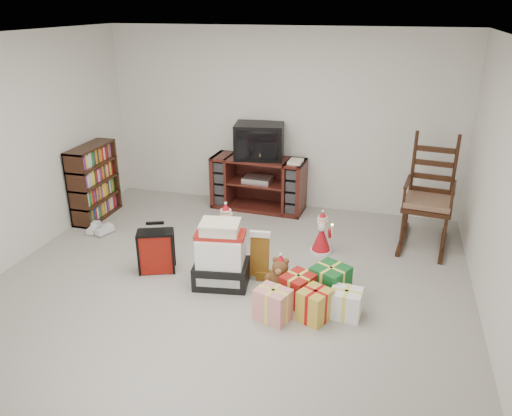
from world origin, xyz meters
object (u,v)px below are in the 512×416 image
(teddy_bear, at_px, (281,276))
(santa_figurine, at_px, (322,237))
(bookshelf, at_px, (94,183))
(sneaker_pair, at_px, (100,230))
(tv_stand, at_px, (258,184))
(rocking_chair, at_px, (427,206))
(red_suitcase, at_px, (156,251))
(crt_television, at_px, (259,141))
(gift_cluster, at_px, (315,299))
(mrs_claus_figurine, at_px, (226,233))
(gift_pile, at_px, (221,258))

(teddy_bear, distance_m, santa_figurine, 1.00)
(santa_figurine, bearing_deg, bookshelf, 175.67)
(sneaker_pair, bearing_deg, tv_stand, 42.66)
(rocking_chair, distance_m, teddy_bear, 2.17)
(red_suitcase, xyz_separation_m, crt_television, (0.60, 2.09, 0.75))
(red_suitcase, distance_m, santa_figurine, 1.93)
(red_suitcase, relative_size, sneaker_pair, 1.78)
(tv_stand, xyz_separation_m, crt_television, (0.01, 0.02, 0.62))
(bookshelf, height_order, gift_cluster, bookshelf)
(sneaker_pair, height_order, crt_television, crt_television)
(teddy_bear, distance_m, mrs_claus_figurine, 1.09)
(teddy_bear, relative_size, santa_figurine, 0.70)
(bookshelf, height_order, rocking_chair, rocking_chair)
(red_suitcase, relative_size, teddy_bear, 1.51)
(red_suitcase, relative_size, santa_figurine, 1.06)
(teddy_bear, height_order, gift_cluster, teddy_bear)
(gift_cluster, bearing_deg, mrs_claus_figurine, 141.00)
(rocking_chair, bearing_deg, teddy_bear, -125.82)
(crt_television, bearing_deg, teddy_bear, -77.78)
(crt_television, bearing_deg, tv_stand, -111.66)
(red_suitcase, distance_m, teddy_bear, 1.41)
(tv_stand, bearing_deg, bookshelf, -153.77)
(bookshelf, distance_m, rocking_chair, 4.36)
(tv_stand, distance_m, crt_television, 0.62)
(bookshelf, bearing_deg, gift_cluster, -24.37)
(teddy_bear, distance_m, gift_cluster, 0.50)
(santa_figurine, bearing_deg, teddy_bear, -106.12)
(crt_television, bearing_deg, sneaker_pair, -149.97)
(gift_pile, bearing_deg, mrs_claus_figurine, 95.75)
(santa_figurine, bearing_deg, red_suitcase, -150.98)
(santa_figurine, bearing_deg, sneaker_pair, -175.09)
(teddy_bear, xyz_separation_m, sneaker_pair, (-2.57, 0.72, -0.12))
(gift_cluster, bearing_deg, sneaker_pair, 161.27)
(tv_stand, xyz_separation_m, mrs_claus_figurine, (-0.02, -1.39, -0.14))
(gift_pile, relative_size, crt_television, 0.98)
(mrs_claus_figurine, relative_size, sneaker_pair, 1.92)
(tv_stand, relative_size, gift_cluster, 1.44)
(red_suitcase, height_order, santa_figurine, red_suitcase)
(rocking_chair, relative_size, crt_television, 1.95)
(teddy_bear, relative_size, mrs_claus_figurine, 0.61)
(sneaker_pair, xyz_separation_m, gift_cluster, (2.97, -1.01, 0.10))
(red_suitcase, distance_m, sneaker_pair, 1.36)
(red_suitcase, bearing_deg, teddy_bear, -22.56)
(teddy_bear, bearing_deg, gift_pile, -175.85)
(gift_pile, bearing_deg, tv_stand, 85.88)
(bookshelf, bearing_deg, sneaker_pair, -56.56)
(tv_stand, relative_size, teddy_bear, 3.58)
(gift_pile, relative_size, teddy_bear, 1.88)
(gift_pile, xyz_separation_m, sneaker_pair, (-1.94, 0.77, -0.26))
(tv_stand, xyz_separation_m, sneaker_pair, (-1.76, -1.38, -0.33))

